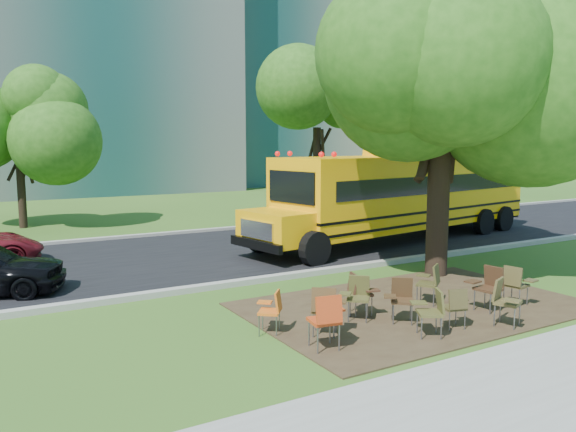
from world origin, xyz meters
TOP-DOWN VIEW (x-y plane):
  - ground at (0.00, 0.00)m, footprint 160.00×160.00m
  - dirt_patch at (1.00, -0.50)m, footprint 7.00×4.50m
  - asphalt_road at (0.00, 7.00)m, footprint 80.00×8.00m
  - kerb_near at (0.00, 3.00)m, footprint 80.00×0.25m
  - kerb_far at (0.00, 11.10)m, footprint 80.00×0.25m
  - building_right at (24.00, 38.00)m, footprint 30.00×16.00m
  - bg_tree_2 at (-5.00, 16.00)m, footprint 4.80×4.80m
  - bg_tree_3 at (8.00, 14.00)m, footprint 5.60×5.60m
  - bg_tree_4 at (16.00, 13.00)m, footprint 5.00×5.00m
  - main_tree at (3.44, 1.35)m, footprint 7.20×7.20m
  - school_bus at (6.60, 5.98)m, footprint 12.45×4.50m
  - chair_0 at (-2.05, -1.68)m, footprint 0.72×0.57m
  - chair_1 at (-1.69, -1.11)m, footprint 0.80×0.63m
  - chair_2 at (-0.08, -2.06)m, footprint 0.58×0.73m
  - chair_3 at (-0.01, -1.16)m, footprint 0.74×0.59m
  - chair_4 at (0.59, -1.98)m, footprint 0.61×0.48m
  - chair_5 at (1.49, -2.33)m, footprint 0.62×0.71m
  - chair_6 at (2.03, -1.50)m, footprint 0.61×0.62m
  - chair_7 at (2.80, -1.57)m, footprint 0.61×0.59m
  - chair_8 at (-2.42, -0.47)m, footprint 0.54×0.69m
  - chair_9 at (-0.63, -0.62)m, footprint 0.75×0.59m
  - chair_10 at (-0.41, -0.39)m, footprint 0.52×0.67m
  - chair_11 at (1.35, -0.56)m, footprint 0.59×0.74m

SIDE VIEW (x-z plane):
  - ground at x=0.00m, z-range 0.00..0.00m
  - dirt_patch at x=1.00m, z-range 0.00..0.03m
  - asphalt_road at x=0.00m, z-range 0.00..0.04m
  - kerb_near at x=0.00m, z-range 0.00..0.14m
  - kerb_far at x=0.00m, z-range 0.00..0.14m
  - chair_4 at x=0.59m, z-range 0.09..0.89m
  - chair_8 at x=-2.42m, z-range 0.09..0.89m
  - chair_10 at x=-0.41m, z-range 0.10..0.96m
  - chair_3 at x=-0.01m, z-range 0.10..0.97m
  - chair_9 at x=-0.63m, z-range 0.10..0.97m
  - chair_2 at x=-0.08m, z-range 0.10..0.97m
  - chair_7 at x=2.80m, z-range 0.10..0.98m
  - chair_11 at x=1.35m, z-range 0.10..0.99m
  - chair_5 at x=1.49m, z-range 0.11..1.02m
  - chair_1 at x=-1.69m, z-range 0.11..1.04m
  - chair_6 at x=2.03m, z-range 0.11..1.04m
  - chair_0 at x=-2.05m, z-range 0.11..1.09m
  - school_bus at x=6.60m, z-range 0.23..3.22m
  - bg_tree_2 at x=-5.00m, z-range 0.90..7.52m
  - bg_tree_4 at x=16.00m, z-range 0.92..7.77m
  - bg_tree_3 at x=8.00m, z-range 1.11..8.95m
  - main_tree at x=3.44m, z-range 1.04..10.35m
  - building_right at x=24.00m, z-range 0.00..25.00m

